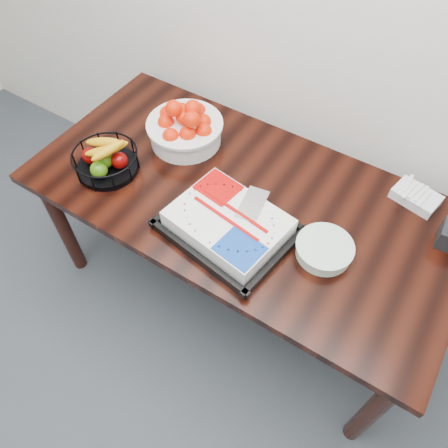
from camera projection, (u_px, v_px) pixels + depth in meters
The scene contains 6 objects.
table at pixel (241, 207), 1.88m from camera, with size 1.80×0.90×0.75m.
cake_tray at pixel (228, 224), 1.66m from camera, with size 0.53×0.44×0.10m.
tangerine_bowl at pixel (185, 125), 1.93m from camera, with size 0.34×0.34×0.22m.
fruit_basket at pixel (106, 159), 1.84m from camera, with size 0.28×0.28×0.15m.
plate_stack at pixel (324, 249), 1.61m from camera, with size 0.22×0.22×0.05m.
fork_bag at pixel (416, 196), 1.77m from camera, with size 0.20×0.15×0.05m.
Camera 1 is at (0.58, 0.96, 2.11)m, focal length 35.00 mm.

